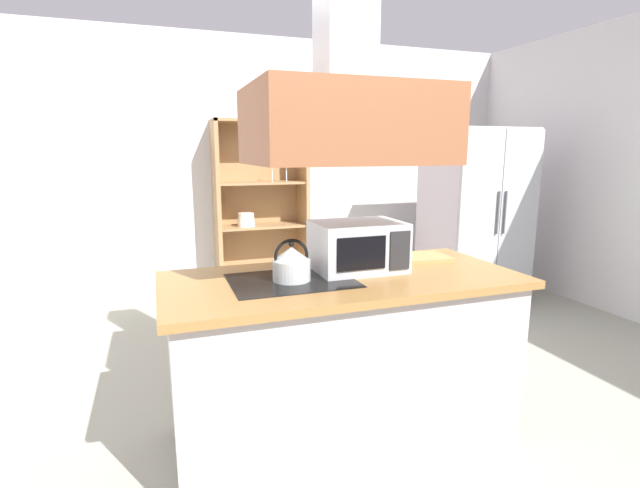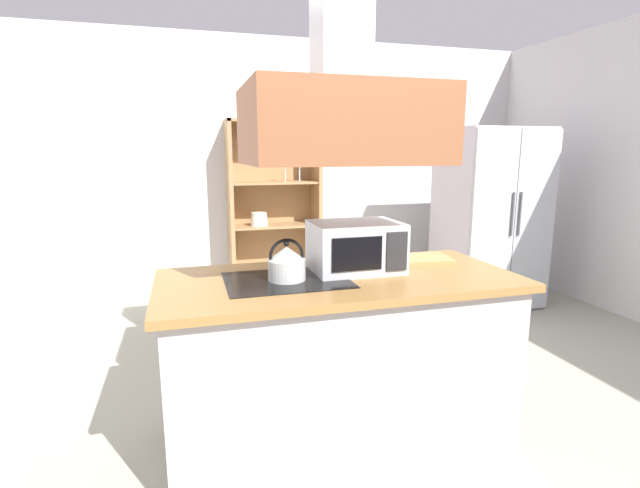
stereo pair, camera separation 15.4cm
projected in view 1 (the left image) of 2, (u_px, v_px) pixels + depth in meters
ground_plane at (376, 427)px, 2.65m from camera, size 7.80×7.80×0.00m
wall_back at (258, 167)px, 5.16m from camera, size 6.00×0.12×2.70m
kitchen_island at (342, 358)px, 2.48m from camera, size 1.80×0.83×0.90m
range_hood at (345, 101)px, 2.22m from camera, size 0.90×0.70×1.24m
refrigerator at (474, 216)px, 4.76m from camera, size 0.90×0.77×1.74m
dish_cabinet at (260, 218)px, 5.05m from camera, size 0.97×0.40×1.84m
kettle at (291, 263)px, 2.29m from camera, size 0.18×0.18×0.21m
cutting_board at (419, 257)px, 2.77m from camera, size 0.36×0.27×0.02m
microwave at (358, 246)px, 2.48m from camera, size 0.46×0.35×0.26m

